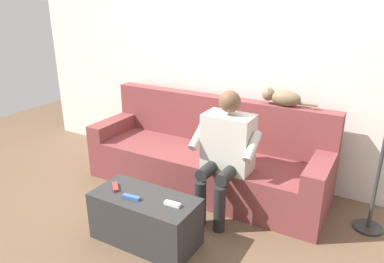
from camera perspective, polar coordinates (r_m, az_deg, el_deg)
name	(u,v)px	position (r m, az deg, el deg)	size (l,w,h in m)	color
ground_plane	(168,220)	(3.31, -3.86, -13.76)	(8.00, 8.00, 0.00)	brown
back_wall	(229,57)	(3.85, 5.84, 11.54)	(5.20, 0.06, 2.54)	silver
couch	(206,159)	(3.71, 2.26, -4.36)	(2.43, 0.75, 0.91)	brown
coffee_table	(145,219)	(2.99, -7.34, -13.42)	(0.85, 0.40, 0.40)	#2D2D2D
person_solo_seated	(226,148)	(3.14, 5.29, -2.60)	(0.58, 0.52, 1.13)	beige
cat_on_backrest	(282,97)	(3.47, 13.93, 5.24)	(0.52, 0.15, 0.16)	#756047
remote_red	(115,187)	(3.03, -11.96, -8.53)	(0.14, 0.04, 0.02)	#B73333
remote_blue	(131,197)	(2.86, -9.52, -10.15)	(0.15, 0.04, 0.02)	#3860B7
remote_white	(172,204)	(2.74, -3.10, -11.31)	(0.13, 0.04, 0.03)	white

